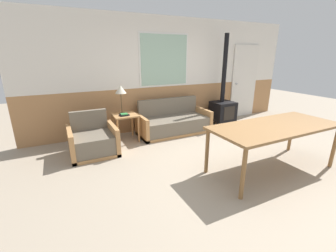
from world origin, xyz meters
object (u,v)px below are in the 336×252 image
object	(u,v)px
side_table	(125,119)
wood_stove	(223,106)
dining_table	(275,129)
couch	(174,123)
table_lamp	(121,90)
armchair	(93,142)

from	to	relation	value
side_table	wood_stove	distance (m)	2.73
dining_table	wood_stove	world-z (taller)	wood_stove
couch	side_table	world-z (taller)	couch
side_table	dining_table	xyz separation A→B (m)	(1.77, -2.38, 0.22)
couch	wood_stove	world-z (taller)	wood_stove
side_table	dining_table	distance (m)	2.97
table_lamp	wood_stove	world-z (taller)	wood_stove
couch	wood_stove	size ratio (longest dim) A/B	0.74
couch	wood_stove	bearing A→B (deg)	2.69
side_table	table_lamp	world-z (taller)	table_lamp
couch	side_table	bearing A→B (deg)	178.55
armchair	wood_stove	xyz separation A→B (m)	(3.49, 0.45, 0.26)
table_lamp	wood_stove	bearing A→B (deg)	-0.97
wood_stove	couch	bearing A→B (deg)	-177.31
side_table	table_lamp	distance (m)	0.63
couch	dining_table	size ratio (longest dim) A/B	0.81
couch	side_table	size ratio (longest dim) A/B	2.93
couch	dining_table	xyz separation A→B (m)	(0.58, -2.35, 0.47)
armchair	dining_table	distance (m)	3.24
wood_stove	armchair	bearing A→B (deg)	-172.63
armchair	side_table	distance (m)	0.90
side_table	table_lamp	xyz separation A→B (m)	(-0.03, 0.09, 0.62)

